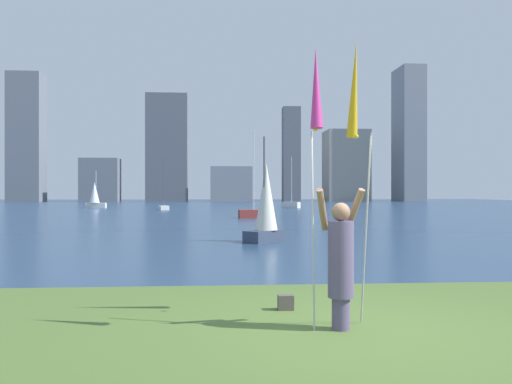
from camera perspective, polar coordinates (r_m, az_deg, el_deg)
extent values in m
cube|color=navy|center=(68.58, -2.75, -1.50)|extent=(120.00, 116.60, 0.12)
cube|color=#263316|center=(10.54, 5.46, -9.84)|extent=(120.00, 0.70, 0.02)
cylinder|color=#594C72|center=(7.21, 8.98, -12.59)|extent=(0.23, 0.23, 0.41)
cylinder|color=#594C72|center=(7.09, 8.98, -7.05)|extent=(0.33, 0.33, 0.99)
sphere|color=#936B51|center=(7.04, 8.98, -2.09)|extent=(0.24, 0.24, 0.24)
cylinder|color=#936B51|center=(7.13, 7.05, -1.87)|extent=(0.24, 0.38, 0.57)
cylinder|color=#936B51|center=(7.23, 10.39, -1.85)|extent=(0.24, 0.38, 0.57)
cylinder|color=#B2B2B7|center=(7.05, 6.06, -3.98)|extent=(0.02, 0.21, 2.58)
cone|color=#D83399|center=(6.94, 6.39, 10.93)|extent=(0.16, 0.23, 1.04)
sphere|color=yellow|center=(6.90, 6.33, 6.66)|extent=(0.06, 0.06, 0.06)
cylinder|color=#B2B2B7|center=(7.21, 11.57, -3.98)|extent=(0.02, 0.51, 2.52)
cone|color=yellow|center=(7.92, 10.35, 10.61)|extent=(0.16, 0.41, 1.36)
sphere|color=yellow|center=(7.70, 10.59, 5.81)|extent=(0.06, 0.06, 0.06)
cube|color=#4C4742|center=(8.29, 3.16, -11.60)|extent=(0.24, 0.16, 0.22)
cube|color=white|center=(53.23, -9.75, -1.66)|extent=(1.21, 1.84, 0.40)
cylinder|color=#47474C|center=(53.22, -9.75, 1.17)|extent=(0.06, 0.06, 4.86)
cube|color=silver|center=(61.49, -16.59, -1.36)|extent=(2.24, 0.80, 0.56)
cylinder|color=silver|center=(61.47, -16.59, 0.52)|extent=(0.07, 0.07, 3.48)
cone|color=white|center=(61.52, -16.73, -0.05)|extent=(1.19, 1.19, 2.27)
cube|color=silver|center=(58.78, 3.79, -1.38)|extent=(1.84, 1.80, 0.66)
cylinder|color=silver|center=(58.77, 3.79, 1.35)|extent=(0.06, 0.06, 4.92)
cube|color=maroon|center=(36.43, -0.25, -2.33)|extent=(2.09, 1.02, 0.56)
cylinder|color=silver|center=(36.43, -0.25, 2.37)|extent=(0.06, 0.06, 5.41)
cube|color=#333D51|center=(19.14, 0.87, -4.68)|extent=(1.59, 1.67, 0.42)
cylinder|color=#47474C|center=(19.07, 0.87, 0.93)|extent=(0.06, 0.06, 3.33)
cone|color=silver|center=(19.17, 1.09, -0.45)|extent=(1.14, 1.14, 2.41)
cube|color=slate|center=(104.48, -23.14, 5.33)|extent=(5.79, 4.65, 22.83)
cube|color=slate|center=(100.57, -16.18, 1.23)|extent=(6.82, 3.93, 7.76)
cube|color=#565B66|center=(99.87, -9.41, 4.65)|extent=(7.50, 3.27, 19.61)
cube|color=gray|center=(100.12, -2.67, 0.84)|extent=(7.55, 7.40, 6.35)
cube|color=#565B66|center=(99.64, 3.75, 4.01)|extent=(3.18, 3.01, 17.34)
cube|color=gray|center=(103.33, 9.51, 2.74)|extent=(7.86, 7.09, 13.29)
cube|color=gray|center=(104.04, 15.85, 5.86)|extent=(4.16, 7.29, 24.66)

